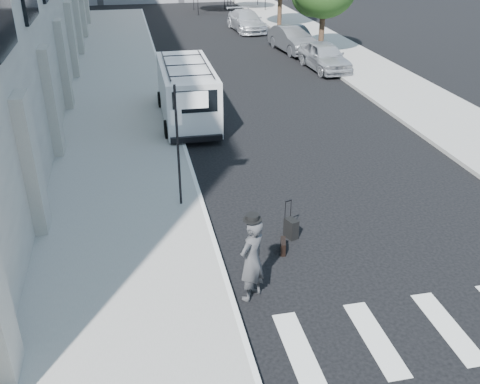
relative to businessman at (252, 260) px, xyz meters
name	(u,v)px	position (x,y,z in m)	size (l,w,h in m)	color
ground	(301,259)	(1.53, 1.19, -0.99)	(120.00, 120.00, 0.00)	black
sidewalk_left	(119,86)	(-2.72, 17.19, -0.92)	(4.50, 48.00, 0.15)	gray
sidewalk_right	(342,55)	(10.53, 21.19, -0.92)	(4.00, 56.00, 0.15)	gray
sign_pole	(185,120)	(-0.83, 4.39, 1.66)	(1.03, 0.07, 3.50)	black
businessman	(252,260)	(0.00, 0.00, 0.00)	(0.72, 0.47, 1.98)	#363639
briefcase	(283,246)	(1.18, 1.57, -0.82)	(0.12, 0.44, 0.34)	black
suitcase	(291,228)	(1.57, 2.20, -0.72)	(0.35, 0.43, 1.03)	black
cargo_van	(187,92)	(0.03, 11.80, 0.20)	(2.22, 6.14, 2.30)	silver
parked_car_a	(325,56)	(8.33, 18.32, -0.25)	(1.76, 4.38, 1.49)	#9EA0A5
parked_car_b	(293,39)	(7.94, 22.87, -0.23)	(1.61, 4.62, 1.52)	#4D4F54
parked_car_c	(246,21)	(6.61, 30.10, -0.28)	(2.00, 4.91, 1.43)	#B2B5BB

